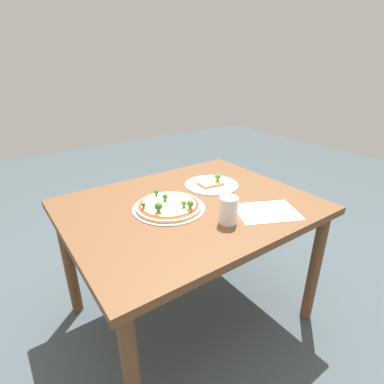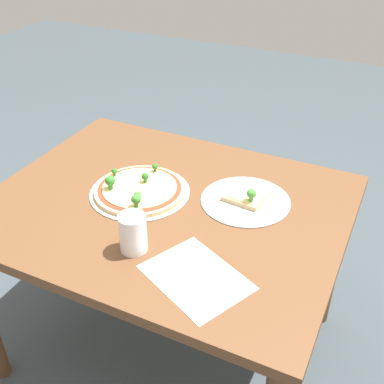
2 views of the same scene
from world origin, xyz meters
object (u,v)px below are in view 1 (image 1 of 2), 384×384
dining_table (190,219)px  drinking_cup (229,210)px  pizza_tray_slice (212,183)px  pizza_tray_whole (169,206)px

dining_table → drinking_cup: bearing=96.7°
pizza_tray_slice → drinking_cup: size_ratio=2.53×
dining_table → pizza_tray_slice: 0.29m
pizza_tray_slice → drinking_cup: drinking_cup is taller
dining_table → pizza_tray_whole: size_ratio=3.40×
pizza_tray_whole → pizza_tray_slice: 0.36m
pizza_tray_whole → drinking_cup: bearing=118.0°
pizza_tray_slice → drinking_cup: bearing=60.9°
pizza_tray_slice → drinking_cup: (0.21, 0.37, 0.05)m
dining_table → drinking_cup: drinking_cup is taller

